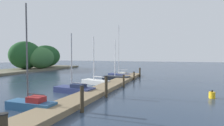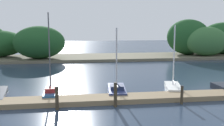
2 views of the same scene
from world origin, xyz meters
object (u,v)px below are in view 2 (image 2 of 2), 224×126
(sailboat_2, at_px, (117,89))
(mooring_piling_1, at_px, (57,98))
(mooring_piling_2, at_px, (115,95))
(mooring_piling_3, at_px, (182,95))
(sailboat_1, at_px, (51,92))
(sailboat_3, at_px, (173,87))

(sailboat_2, relative_size, mooring_piling_1, 3.41)
(mooring_piling_1, height_order, mooring_piling_2, mooring_piling_2)
(mooring_piling_3, bearing_deg, sailboat_2, 139.50)
(mooring_piling_1, bearing_deg, mooring_piling_3, 0.04)
(sailboat_1, relative_size, sailboat_2, 1.22)
(sailboat_2, xyz_separation_m, sailboat_3, (4.66, 0.27, -0.03))
(sailboat_3, distance_m, mooring_piling_2, 6.35)
(sailboat_3, bearing_deg, sailboat_1, 106.86)
(mooring_piling_3, bearing_deg, mooring_piling_1, -179.96)
(mooring_piling_2, bearing_deg, mooring_piling_1, -179.06)
(mooring_piling_1, xyz_separation_m, mooring_piling_2, (3.71, 0.06, 0.07))
(sailboat_3, relative_size, mooring_piling_1, 3.54)
(sailboat_1, height_order, sailboat_3, sailboat_1)
(sailboat_3, xyz_separation_m, mooring_piling_1, (-8.96, -3.60, 0.44))
(sailboat_2, distance_m, mooring_piling_3, 5.12)
(sailboat_3, height_order, mooring_piling_2, sailboat_3)
(sailboat_1, xyz_separation_m, sailboat_2, (4.96, 0.25, -0.03))
(sailboat_1, height_order, mooring_piling_3, sailboat_1)
(sailboat_1, xyz_separation_m, mooring_piling_1, (0.65, -3.08, 0.38))
(sailboat_2, xyz_separation_m, mooring_piling_1, (-4.30, -3.32, 0.41))
(mooring_piling_1, distance_m, mooring_piling_3, 8.19)
(sailboat_2, height_order, mooring_piling_3, sailboat_2)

